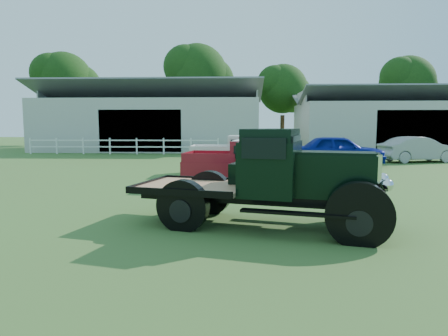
# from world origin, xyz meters

# --- Properties ---
(ground) EXTENTS (120.00, 120.00, 0.00)m
(ground) POSITION_xyz_m (0.00, 0.00, 0.00)
(ground) COLOR #3F6E2B
(shed_left) EXTENTS (18.80, 10.20, 5.60)m
(shed_left) POSITION_xyz_m (-7.00, 26.00, 2.80)
(shed_left) COLOR #AFABA0
(shed_left) RESTS_ON ground
(shed_right) EXTENTS (16.80, 9.20, 5.20)m
(shed_right) POSITION_xyz_m (14.00, 27.00, 2.60)
(shed_right) COLOR #AFABA0
(shed_right) RESTS_ON ground
(fence_rail) EXTENTS (14.20, 0.16, 1.20)m
(fence_rail) POSITION_xyz_m (-8.00, 20.00, 0.60)
(fence_rail) COLOR white
(fence_rail) RESTS_ON ground
(tree_a) EXTENTS (6.30, 6.30, 10.50)m
(tree_a) POSITION_xyz_m (-18.00, 33.00, 5.25)
(tree_a) COLOR black
(tree_a) RESTS_ON ground
(tree_b) EXTENTS (6.90, 6.90, 11.50)m
(tree_b) POSITION_xyz_m (-4.00, 34.00, 5.75)
(tree_b) COLOR black
(tree_b) RESTS_ON ground
(tree_c) EXTENTS (5.40, 5.40, 9.00)m
(tree_c) POSITION_xyz_m (5.00, 33.00, 4.50)
(tree_c) COLOR black
(tree_c) RESTS_ON ground
(tree_d) EXTENTS (6.00, 6.00, 10.00)m
(tree_d) POSITION_xyz_m (18.00, 34.00, 5.00)
(tree_d) COLOR black
(tree_d) RESTS_ON ground
(vintage_flatbed) EXTENTS (5.61, 3.35, 2.08)m
(vintage_flatbed) POSITION_xyz_m (1.17, -0.64, 1.04)
(vintage_flatbed) COLOR black
(vintage_flatbed) RESTS_ON ground
(red_pickup) EXTENTS (4.73, 2.33, 1.66)m
(red_pickup) POSITION_xyz_m (0.91, 4.54, 0.83)
(red_pickup) COLOR maroon
(red_pickup) RESTS_ON ground
(white_pickup) EXTENTS (4.55, 1.85, 1.66)m
(white_pickup) POSITION_xyz_m (0.63, 8.34, 0.83)
(white_pickup) COLOR beige
(white_pickup) RESTS_ON ground
(misc_car_blue) EXTENTS (4.78, 1.98, 1.62)m
(misc_car_blue) POSITION_xyz_m (5.88, 12.44, 0.81)
(misc_car_blue) COLOR navy
(misc_car_blue) RESTS_ON ground
(misc_car_grey) EXTENTS (4.70, 2.54, 1.47)m
(misc_car_grey) POSITION_xyz_m (10.95, 14.53, 0.74)
(misc_car_grey) COLOR gray
(misc_car_grey) RESTS_ON ground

